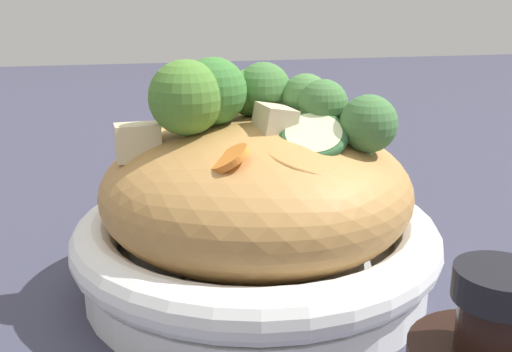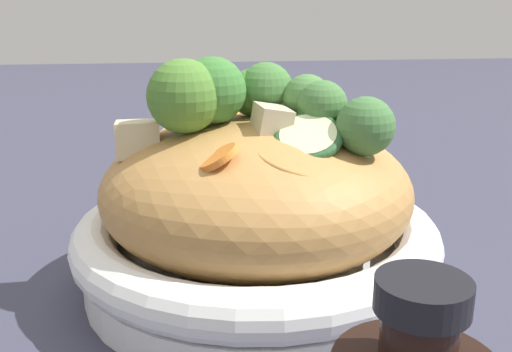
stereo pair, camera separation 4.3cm
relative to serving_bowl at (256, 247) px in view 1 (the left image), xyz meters
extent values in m
plane|color=#37374A|center=(0.00, 0.00, -0.03)|extent=(3.00, 3.00, 0.00)
cylinder|color=white|center=(0.00, 0.00, -0.02)|extent=(0.26, 0.26, 0.02)
torus|color=white|center=(0.00, 0.00, 0.01)|extent=(0.27, 0.27, 0.03)
ellipsoid|color=#B58345|center=(0.00, 0.00, 0.05)|extent=(0.23, 0.23, 0.10)
torus|color=#B28043|center=(-0.04, 0.02, 0.08)|extent=(0.07, 0.06, 0.03)
torus|color=#BB803D|center=(0.02, -0.05, 0.08)|extent=(0.08, 0.08, 0.02)
torus|color=#BE8344|center=(-0.01, 0.02, 0.09)|extent=(0.04, 0.04, 0.01)
torus|color=#B28C3F|center=(-0.04, 0.03, 0.08)|extent=(0.07, 0.07, 0.02)
cone|color=#A2BB7A|center=(-0.03, 0.00, 0.09)|extent=(0.03, 0.03, 0.02)
sphere|color=#3D7B35|center=(-0.03, 0.00, 0.12)|extent=(0.07, 0.07, 0.05)
cone|color=#A2BE75|center=(0.04, -0.02, 0.09)|extent=(0.02, 0.01, 0.01)
sphere|color=#46773D|center=(0.04, -0.02, 0.11)|extent=(0.04, 0.04, 0.03)
cone|color=#9EC172|center=(0.00, 0.02, 0.10)|extent=(0.02, 0.02, 0.01)
sphere|color=#488230|center=(0.00, 0.02, 0.12)|extent=(0.05, 0.05, 0.04)
cone|color=#98BB75|center=(0.01, 0.02, 0.10)|extent=(0.03, 0.03, 0.01)
sphere|color=#45793A|center=(0.01, 0.02, 0.12)|extent=(0.06, 0.06, 0.04)
cone|color=#96B67B|center=(-0.05, -0.01, 0.09)|extent=(0.03, 0.03, 0.02)
sphere|color=#4E8231|center=(-0.05, -0.01, 0.12)|extent=(0.07, 0.07, 0.05)
cone|color=#A3C171|center=(0.04, 0.00, 0.09)|extent=(0.02, 0.02, 0.01)
sphere|color=#4C7F41|center=(0.04, 0.00, 0.11)|extent=(0.05, 0.05, 0.04)
cone|color=#99C472|center=(0.07, -0.04, 0.08)|extent=(0.03, 0.03, 0.02)
sphere|color=#44763E|center=(0.07, -0.04, 0.10)|extent=(0.05, 0.05, 0.04)
cylinder|color=orange|center=(0.05, 0.04, 0.09)|extent=(0.04, 0.04, 0.02)
cylinder|color=orange|center=(-0.03, -0.06, 0.09)|extent=(0.03, 0.03, 0.02)
cylinder|color=orange|center=(0.02, -0.03, 0.10)|extent=(0.03, 0.03, 0.02)
cylinder|color=orange|center=(0.07, 0.04, 0.09)|extent=(0.03, 0.03, 0.02)
cylinder|color=orange|center=(0.03, 0.05, 0.09)|extent=(0.02, 0.02, 0.02)
cylinder|color=orange|center=(-0.02, 0.06, 0.09)|extent=(0.04, 0.04, 0.02)
cylinder|color=beige|center=(0.03, -0.04, 0.10)|extent=(0.05, 0.05, 0.03)
torus|color=#2A562D|center=(0.03, -0.04, 0.10)|extent=(0.06, 0.06, 0.03)
cylinder|color=beige|center=(0.07, 0.02, 0.09)|extent=(0.03, 0.03, 0.02)
torus|color=#275323|center=(0.07, 0.02, 0.09)|extent=(0.04, 0.04, 0.02)
cylinder|color=beige|center=(0.04, 0.02, 0.10)|extent=(0.05, 0.05, 0.03)
torus|color=#2B502A|center=(0.04, 0.02, 0.10)|extent=(0.05, 0.05, 0.03)
cylinder|color=beige|center=(0.07, -0.01, 0.09)|extent=(0.04, 0.04, 0.03)
torus|color=#2D4F2C|center=(0.07, -0.01, 0.09)|extent=(0.05, 0.05, 0.04)
cube|color=beige|center=(0.00, 0.08, 0.09)|extent=(0.04, 0.04, 0.03)
cube|color=beige|center=(0.04, 0.01, 0.10)|extent=(0.04, 0.04, 0.02)
cube|color=beige|center=(0.01, -0.02, 0.10)|extent=(0.03, 0.03, 0.02)
cube|color=beige|center=(-0.08, 0.00, 0.09)|extent=(0.03, 0.03, 0.03)
cylinder|color=black|center=(0.02, -0.26, 0.08)|extent=(0.02, 0.02, 0.02)
cylinder|color=black|center=(0.02, -0.26, 0.10)|extent=(0.03, 0.03, 0.01)
camera|label=1|loc=(-0.09, -0.40, 0.19)|focal=41.71mm
camera|label=2|loc=(-0.05, -0.41, 0.19)|focal=41.71mm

